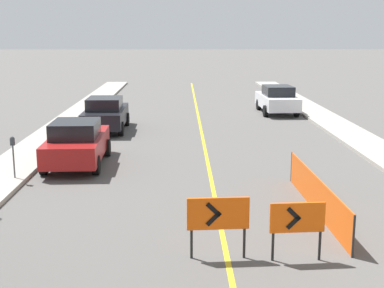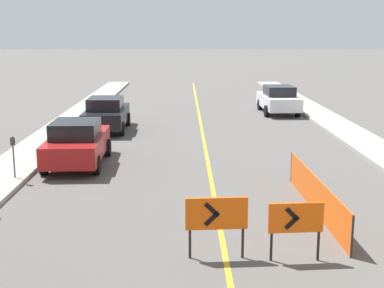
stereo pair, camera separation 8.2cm
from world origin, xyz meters
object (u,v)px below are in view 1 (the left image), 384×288
at_px(parked_car_curb_near, 77,143).
at_px(arrow_barricade_secondary, 297,220).
at_px(parked_car_curb_mid, 105,114).
at_px(parking_meter_far_curb, 13,149).
at_px(arrow_barricade_primary, 218,216).
at_px(parked_car_curb_far, 277,99).

bearing_deg(parked_car_curb_near, arrow_barricade_secondary, -55.11).
relative_size(parked_car_curb_near, parked_car_curb_mid, 1.01).
relative_size(parked_car_curb_mid, parking_meter_far_curb, 3.30).
xyz_separation_m(arrow_barricade_primary, parked_car_curb_near, (-4.39, 7.95, -0.12)).
relative_size(arrow_barricade_primary, parked_car_curb_far, 0.30).
bearing_deg(arrow_barricade_secondary, arrow_barricade_primary, 170.73).
height_order(arrow_barricade_primary, parking_meter_far_curb, parking_meter_far_curb).
xyz_separation_m(arrow_barricade_secondary, parked_car_curb_near, (-5.99, 8.10, -0.07)).
xyz_separation_m(arrow_barricade_primary, parked_car_curb_far, (4.75, 19.93, -0.12)).
relative_size(arrow_barricade_secondary, parked_car_curb_near, 0.28).
relative_size(arrow_barricade_secondary, parked_car_curb_far, 0.28).
height_order(arrow_barricade_primary, parked_car_curb_near, parked_car_curb_near).
bearing_deg(parked_car_curb_far, arrow_barricade_secondary, -101.05).
xyz_separation_m(parked_car_curb_near, parking_meter_far_curb, (-1.55, -2.12, 0.27)).
distance_m(arrow_barricade_secondary, parked_car_curb_near, 10.08).
xyz_separation_m(arrow_barricade_secondary, parked_car_curb_far, (3.15, 20.08, -0.07)).
bearing_deg(arrow_barricade_secondary, parking_meter_far_curb, 137.66).
bearing_deg(arrow_barricade_primary, parked_car_curb_far, 73.18).
bearing_deg(arrow_barricade_primary, parking_meter_far_curb, 132.13).
relative_size(arrow_barricade_secondary, parked_car_curb_mid, 0.29).
bearing_deg(arrow_barricade_primary, arrow_barricade_secondary, -8.78).
bearing_deg(arrow_barricade_secondary, parked_car_curb_mid, 107.92).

